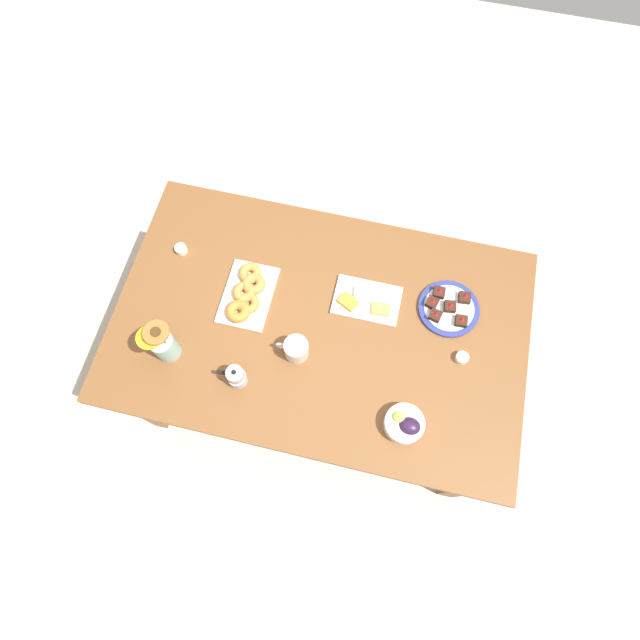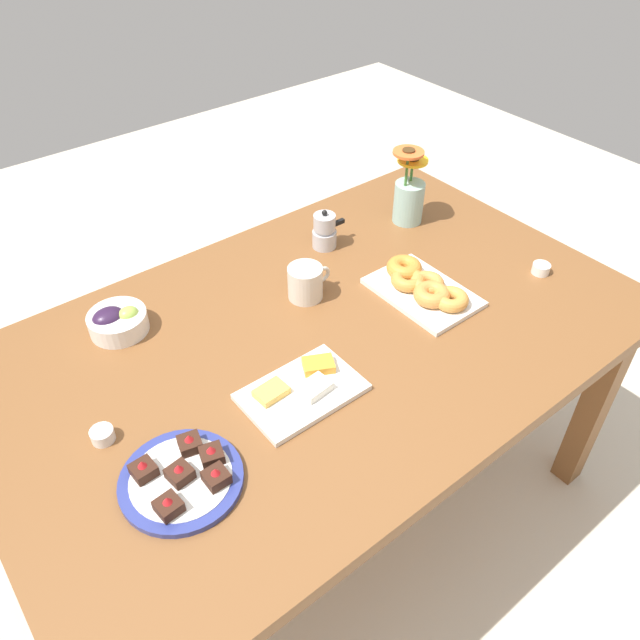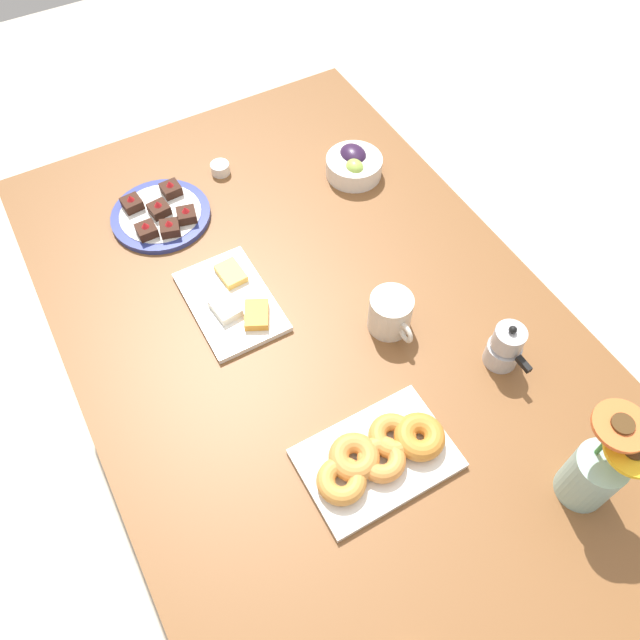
{
  "view_description": "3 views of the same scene",
  "coord_description": "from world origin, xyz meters",
  "px_view_note": "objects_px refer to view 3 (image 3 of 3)",
  "views": [
    {
      "loc": [
        -0.16,
        0.67,
        2.55
      ],
      "look_at": [
        0.0,
        0.0,
        0.78
      ],
      "focal_mm": 28.0,
      "sensor_mm": 36.0,
      "label": 1
    },
    {
      "loc": [
        -0.71,
        -0.89,
        1.76
      ],
      "look_at": [
        0.0,
        0.0,
        0.78
      ],
      "focal_mm": 35.0,
      "sensor_mm": 36.0,
      "label": 2
    },
    {
      "loc": [
        0.64,
        -0.36,
        1.84
      ],
      "look_at": [
        0.0,
        0.0,
        0.78
      ],
      "focal_mm": 35.0,
      "sensor_mm": 36.0,
      "label": 3
    }
  ],
  "objects_px": {
    "cheese_platter": "(232,301)",
    "croissant_platter": "(379,455)",
    "grape_bowl": "(354,165)",
    "jam_cup_honey": "(220,168)",
    "coffee_mug": "(391,313)",
    "dining_table": "(320,352)",
    "dessert_plate": "(161,215)",
    "flower_vase": "(595,472)",
    "moka_pot": "(505,347)"
  },
  "relations": [
    {
      "from": "cheese_platter",
      "to": "croissant_platter",
      "type": "xyz_separation_m",
      "value": [
        0.46,
        0.08,
        0.01
      ]
    },
    {
      "from": "grape_bowl",
      "to": "jam_cup_honey",
      "type": "distance_m",
      "value": 0.34
    },
    {
      "from": "grape_bowl",
      "to": "coffee_mug",
      "type": "bearing_deg",
      "value": -21.91
    },
    {
      "from": "grape_bowl",
      "to": "dining_table",
      "type": "bearing_deg",
      "value": -39.34
    },
    {
      "from": "croissant_platter",
      "to": "dessert_plate",
      "type": "relative_size",
      "value": 1.17
    },
    {
      "from": "grape_bowl",
      "to": "croissant_platter",
      "type": "bearing_deg",
      "value": -27.72
    },
    {
      "from": "jam_cup_honey",
      "to": "flower_vase",
      "type": "relative_size",
      "value": 0.2
    },
    {
      "from": "dining_table",
      "to": "flower_vase",
      "type": "relative_size",
      "value": 6.7
    },
    {
      "from": "jam_cup_honey",
      "to": "moka_pot",
      "type": "relative_size",
      "value": 0.4
    },
    {
      "from": "dining_table",
      "to": "croissant_platter",
      "type": "bearing_deg",
      "value": -8.97
    },
    {
      "from": "coffee_mug",
      "to": "jam_cup_honey",
      "type": "distance_m",
      "value": 0.62
    },
    {
      "from": "flower_vase",
      "to": "dining_table",
      "type": "bearing_deg",
      "value": -155.54
    },
    {
      "from": "dining_table",
      "to": "grape_bowl",
      "type": "relative_size",
      "value": 11.23
    },
    {
      "from": "dining_table",
      "to": "jam_cup_honey",
      "type": "relative_size",
      "value": 33.33
    },
    {
      "from": "dining_table",
      "to": "dessert_plate",
      "type": "relative_size",
      "value": 6.7
    },
    {
      "from": "grape_bowl",
      "to": "dessert_plate",
      "type": "bearing_deg",
      "value": -100.86
    },
    {
      "from": "coffee_mug",
      "to": "jam_cup_honey",
      "type": "height_order",
      "value": "coffee_mug"
    },
    {
      "from": "coffee_mug",
      "to": "grape_bowl",
      "type": "distance_m",
      "value": 0.48
    },
    {
      "from": "croissant_platter",
      "to": "moka_pot",
      "type": "xyz_separation_m",
      "value": [
        -0.06,
        0.34,
        0.03
      ]
    },
    {
      "from": "dining_table",
      "to": "croissant_platter",
      "type": "relative_size",
      "value": 5.71
    },
    {
      "from": "cheese_platter",
      "to": "moka_pot",
      "type": "xyz_separation_m",
      "value": [
        0.4,
        0.42,
        0.04
      ]
    },
    {
      "from": "cheese_platter",
      "to": "moka_pot",
      "type": "height_order",
      "value": "moka_pot"
    },
    {
      "from": "cheese_platter",
      "to": "flower_vase",
      "type": "height_order",
      "value": "flower_vase"
    },
    {
      "from": "cheese_platter",
      "to": "dining_table",
      "type": "bearing_deg",
      "value": 40.58
    },
    {
      "from": "coffee_mug",
      "to": "moka_pot",
      "type": "distance_m",
      "value": 0.24
    },
    {
      "from": "dessert_plate",
      "to": "cheese_platter",
      "type": "bearing_deg",
      "value": 7.46
    },
    {
      "from": "dessert_plate",
      "to": "coffee_mug",
      "type": "bearing_deg",
      "value": 30.05
    },
    {
      "from": "flower_vase",
      "to": "grape_bowl",
      "type": "bearing_deg",
      "value": 175.53
    },
    {
      "from": "dining_table",
      "to": "moka_pot",
      "type": "distance_m",
      "value": 0.4
    },
    {
      "from": "croissant_platter",
      "to": "jam_cup_honey",
      "type": "xyz_separation_m",
      "value": [
        -0.86,
        0.07,
        -0.01
      ]
    },
    {
      "from": "cheese_platter",
      "to": "dessert_plate",
      "type": "xyz_separation_m",
      "value": [
        -0.32,
        -0.04,
        0.0
      ]
    },
    {
      "from": "grape_bowl",
      "to": "moka_pot",
      "type": "height_order",
      "value": "moka_pot"
    },
    {
      "from": "flower_vase",
      "to": "moka_pot",
      "type": "bearing_deg",
      "value": 170.78
    },
    {
      "from": "coffee_mug",
      "to": "croissant_platter",
      "type": "height_order",
      "value": "coffee_mug"
    },
    {
      "from": "dessert_plate",
      "to": "moka_pot",
      "type": "xyz_separation_m",
      "value": [
        0.72,
        0.46,
        0.04
      ]
    },
    {
      "from": "dining_table",
      "to": "flower_vase",
      "type": "xyz_separation_m",
      "value": [
        0.53,
        0.24,
        0.17
      ]
    },
    {
      "from": "dining_table",
      "to": "jam_cup_honey",
      "type": "xyz_separation_m",
      "value": [
        -0.55,
        0.02,
        0.1
      ]
    },
    {
      "from": "cheese_platter",
      "to": "croissant_platter",
      "type": "height_order",
      "value": "croissant_platter"
    },
    {
      "from": "flower_vase",
      "to": "cheese_platter",
      "type": "bearing_deg",
      "value": -151.39
    },
    {
      "from": "croissant_platter",
      "to": "dessert_plate",
      "type": "distance_m",
      "value": 0.79
    },
    {
      "from": "grape_bowl",
      "to": "dessert_plate",
      "type": "distance_m",
      "value": 0.5
    },
    {
      "from": "jam_cup_honey",
      "to": "flower_vase",
      "type": "bearing_deg",
      "value": 11.72
    },
    {
      "from": "grape_bowl",
      "to": "flower_vase",
      "type": "relative_size",
      "value": 0.6
    },
    {
      "from": "croissant_platter",
      "to": "moka_pot",
      "type": "bearing_deg",
      "value": 100.24
    },
    {
      "from": "grape_bowl",
      "to": "cheese_platter",
      "type": "bearing_deg",
      "value": -62.98
    },
    {
      "from": "jam_cup_honey",
      "to": "flower_vase",
      "type": "height_order",
      "value": "flower_vase"
    },
    {
      "from": "jam_cup_honey",
      "to": "dessert_plate",
      "type": "bearing_deg",
      "value": -68.14
    },
    {
      "from": "jam_cup_honey",
      "to": "moka_pot",
      "type": "xyz_separation_m",
      "value": [
        0.8,
        0.27,
        0.03
      ]
    },
    {
      "from": "grape_bowl",
      "to": "moka_pot",
      "type": "distance_m",
      "value": 0.63
    },
    {
      "from": "dessert_plate",
      "to": "flower_vase",
      "type": "xyz_separation_m",
      "value": [
        1.0,
        0.42,
        0.07
      ]
    }
  ]
}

